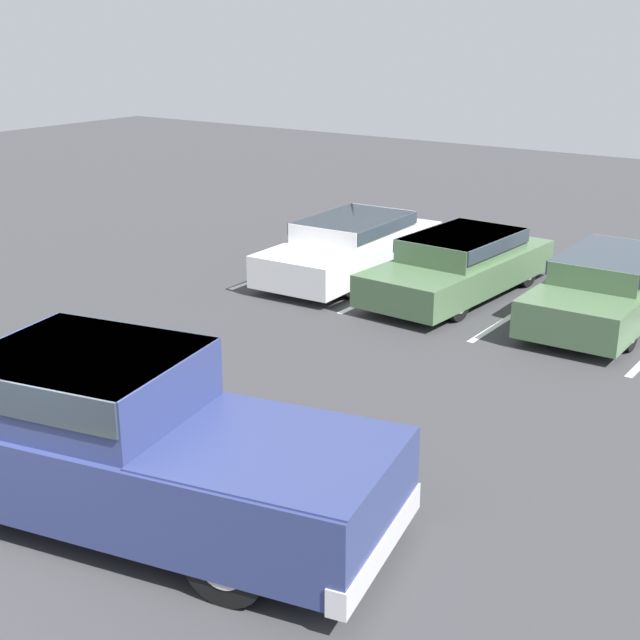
# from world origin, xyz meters

# --- Properties ---
(ground_plane) EXTENTS (60.00, 60.00, 0.00)m
(ground_plane) POSITION_xyz_m (0.00, 0.00, 0.00)
(ground_plane) COLOR #38383A
(stall_stripe_a) EXTENTS (0.12, 4.79, 0.01)m
(stall_stripe_a) POSITION_xyz_m (-4.16, 10.27, 0.00)
(stall_stripe_a) COLOR white
(stall_stripe_a) RESTS_ON ground_plane
(stall_stripe_b) EXTENTS (0.12, 4.79, 0.01)m
(stall_stripe_b) POSITION_xyz_m (-1.53, 10.27, 0.00)
(stall_stripe_b) COLOR white
(stall_stripe_b) RESTS_ON ground_plane
(stall_stripe_c) EXTENTS (0.12, 4.79, 0.01)m
(stall_stripe_c) POSITION_xyz_m (1.09, 10.27, 0.00)
(stall_stripe_c) COLOR white
(stall_stripe_c) RESTS_ON ground_plane
(pickup_truck) EXTENTS (6.39, 3.26, 1.84)m
(pickup_truck) POSITION_xyz_m (0.42, 0.79, 0.91)
(pickup_truck) COLOR navy
(pickup_truck) RESTS_ON ground_plane
(parked_sedan_a) EXTENTS (2.00, 4.86, 1.21)m
(parked_sedan_a) POSITION_xyz_m (-2.79, 10.19, 0.65)
(parked_sedan_a) COLOR silver
(parked_sedan_a) RESTS_ON ground_plane
(parked_sedan_b) EXTENTS (1.99, 4.80, 1.20)m
(parked_sedan_b) POSITION_xyz_m (-0.30, 10.21, 0.65)
(parked_sedan_b) COLOR #4C6B47
(parked_sedan_b) RESTS_ON ground_plane
(parked_sedan_c) EXTENTS (1.82, 4.70, 1.21)m
(parked_sedan_c) POSITION_xyz_m (2.55, 10.39, 0.65)
(parked_sedan_c) COLOR #4C6B47
(parked_sedan_c) RESTS_ON ground_plane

